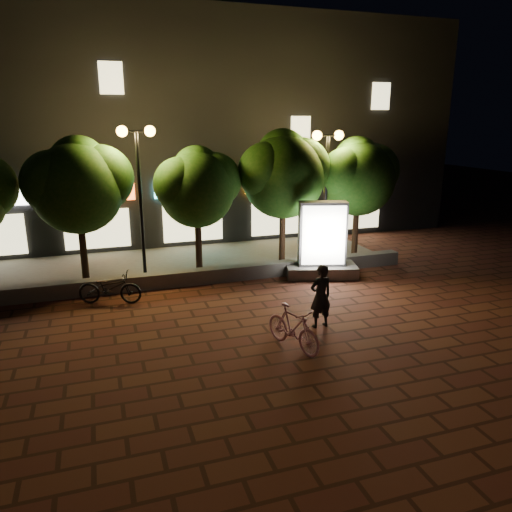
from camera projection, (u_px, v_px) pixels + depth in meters
name	position (u px, v px, depth m)	size (l,w,h in m)	color
ground	(223.00, 330.00, 13.00)	(80.00, 80.00, 0.00)	#4F2719
retaining_wall	(193.00, 277.00, 16.59)	(16.00, 0.45, 0.50)	slate
sidewalk	(181.00, 263.00, 18.93)	(16.00, 5.00, 0.08)	slate
building_block	(154.00, 129.00, 23.53)	(28.00, 8.12, 11.30)	black
tree_left	(78.00, 182.00, 16.02)	(3.60, 3.00, 4.89)	black
tree_mid	(198.00, 184.00, 17.29)	(3.24, 2.70, 4.50)	black
tree_right	(284.00, 172.00, 18.20)	(3.72, 3.10, 5.07)	black
tree_far_right	(359.00, 174.00, 19.22)	(3.48, 2.90, 4.76)	black
street_lamp_left	(138.00, 164.00, 16.21)	(1.26, 0.36, 5.18)	black
street_lamp_right	(327.00, 162.00, 18.37)	(1.26, 0.36, 4.98)	black
ad_kiosk	(322.00, 247.00, 17.24)	(2.75, 1.89, 2.71)	slate
scooter_pink	(293.00, 328.00, 11.81)	(0.51, 1.82, 1.09)	#BE7591
rider	(321.00, 296.00, 12.99)	(0.64, 0.42, 1.76)	black
scooter_parked	(110.00, 288.00, 14.77)	(0.67, 1.92, 1.01)	black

